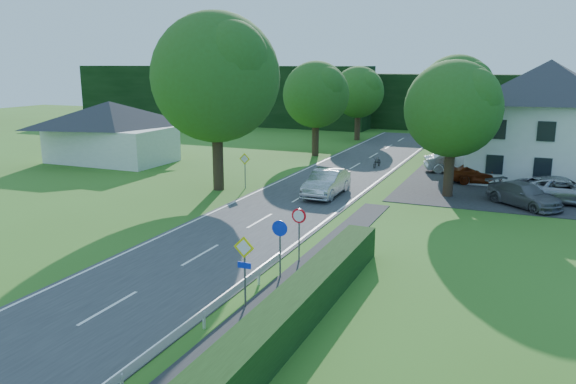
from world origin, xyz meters
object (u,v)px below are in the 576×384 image
at_px(streetlight, 449,123).
at_px(moving_car, 326,183).
at_px(parked_car_silver_a, 457,162).
at_px(parked_car_grey, 524,195).
at_px(motorcycle, 377,162).
at_px(parked_car_red, 483,173).
at_px(parasol, 472,165).
at_px(parked_car_silver_b, 562,190).

xyz_separation_m(streetlight, moving_car, (-6.73, -4.99, -3.59)).
xyz_separation_m(parked_car_silver_a, parked_car_grey, (4.99, -9.42, -0.11)).
relative_size(parked_car_silver_a, parked_car_grey, 1.03).
xyz_separation_m(motorcycle, parked_car_red, (8.46, -3.48, 0.34)).
height_order(parked_car_grey, parasol, parasol).
height_order(streetlight, parked_car_silver_a, streetlight).
bearing_deg(streetlight, motorcycle, 135.16).
distance_m(motorcycle, parked_car_silver_b, 15.22).
height_order(motorcycle, parked_car_red, parked_car_red).
bearing_deg(moving_car, parked_car_grey, 9.08).
height_order(parked_car_silver_a, parasol, parasol).
bearing_deg(parasol, parked_car_silver_b, -42.14).
relative_size(moving_car, parasol, 2.20).
distance_m(parked_car_grey, parasol, 8.02).
distance_m(moving_car, parked_car_silver_a, 13.25).
xyz_separation_m(moving_car, parasol, (8.01, 9.12, 0.20)).
distance_m(moving_car, parked_car_grey, 11.85).
relative_size(parked_car_grey, parked_car_silver_b, 0.84).
xyz_separation_m(parked_car_red, parked_car_silver_b, (4.86, -3.86, -0.00)).
height_order(motorcycle, parked_car_silver_b, parked_car_silver_b).
distance_m(parked_car_silver_a, parked_car_silver_b, 10.36).
bearing_deg(parasol, parked_car_red, -56.23).
height_order(parked_car_red, parked_car_grey, parked_car_red).
relative_size(streetlight, parked_car_silver_b, 1.43).
relative_size(moving_car, parked_car_red, 1.11).
distance_m(parked_car_red, parked_car_grey, 6.36).
distance_m(parked_car_red, parked_car_silver_a, 4.31).
distance_m(parked_car_red, parked_car_silver_b, 6.21).
relative_size(streetlight, moving_car, 1.58).
relative_size(parked_car_grey, parasol, 2.06).
bearing_deg(streetlight, parked_car_red, 51.31).
bearing_deg(parked_car_silver_b, motorcycle, 54.29).
xyz_separation_m(parked_car_silver_b, parasol, (-5.79, 5.24, 0.25)).
distance_m(moving_car, parked_car_silver_b, 14.33).
xyz_separation_m(motorcycle, parked_car_silver_a, (6.23, 0.21, 0.36)).
xyz_separation_m(streetlight, parked_car_silver_b, (7.07, -1.11, -3.64)).
relative_size(moving_car, parked_car_silver_a, 1.04).
bearing_deg(streetlight, parasol, 72.83).
bearing_deg(parked_car_silver_b, parked_car_silver_a, 36.39).
bearing_deg(streetlight, parked_car_grey, -31.12).
distance_m(motorcycle, parked_car_red, 9.16).
relative_size(streetlight, parked_car_red, 1.75).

